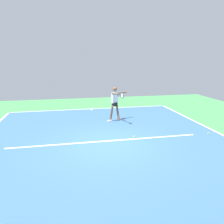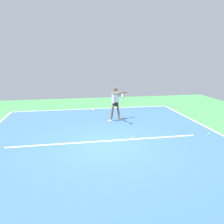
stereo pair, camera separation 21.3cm
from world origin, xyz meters
name	(u,v)px [view 1 (the left image)]	position (x,y,z in m)	size (l,w,h in m)	color
ground_plane	(108,145)	(0.00, 0.00, 0.00)	(20.97, 20.97, 0.00)	#428E4C
court_surface	(108,144)	(0.00, 0.00, 0.00)	(10.42, 12.79, 0.00)	#38608E
court_line_baseline_near	(91,109)	(0.00, -6.35, 0.00)	(10.42, 0.10, 0.01)	white
court_line_sideline_left	(224,135)	(-5.16, 0.00, 0.00)	(0.10, 12.79, 0.01)	white
court_line_service	(107,141)	(0.00, -0.38, 0.00)	(7.81, 0.10, 0.01)	white
court_line_centre_mark	(92,109)	(0.00, -6.15, 0.00)	(0.10, 0.30, 0.01)	white
tennis_player	(115,101)	(-0.97, -3.23, 1.08)	(1.14, 1.37, 1.86)	brown
tennis_ball_by_baseline	(134,137)	(-1.22, -0.57, 0.03)	(0.07, 0.07, 0.07)	yellow
tennis_ball_near_player	(208,133)	(-4.61, -0.32, 0.03)	(0.07, 0.07, 0.07)	#CCE033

